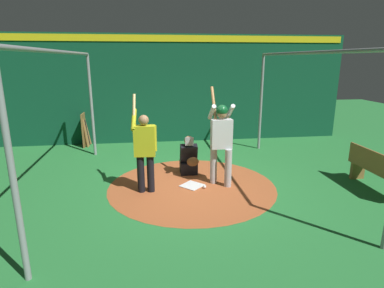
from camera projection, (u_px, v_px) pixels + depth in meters
ground_plane at (192, 186)px, 6.91m from camera, size 27.32×27.32×0.00m
dirt_circle at (192, 186)px, 6.91m from camera, size 3.62×3.62×0.01m
home_plate at (192, 185)px, 6.91m from camera, size 0.59×0.59×0.01m
batter at (221, 137)px, 6.72m from camera, size 0.68×0.49×2.11m
catcher at (189, 159)px, 7.56m from camera, size 0.58×0.40×0.94m
visitor at (144, 148)px, 6.39m from camera, size 0.55×0.50×2.00m
back_wall at (175, 89)px, 10.33m from camera, size 0.22×11.32×3.45m
cage_frame at (192, 94)px, 6.39m from camera, size 5.50×4.99×2.84m
bat_rack at (85, 130)px, 10.04m from camera, size 0.70×0.20×1.05m
bench at (378, 171)px, 6.56m from camera, size 1.63×0.36×0.85m
baseball_0 at (205, 187)px, 6.76m from camera, size 0.07×0.07×0.07m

